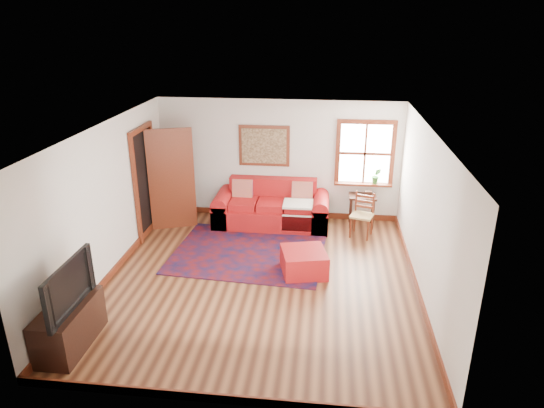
# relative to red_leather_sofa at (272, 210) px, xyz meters

# --- Properties ---
(ground) EXTENTS (5.50, 5.50, 0.00)m
(ground) POSITION_rel_red_leather_sofa_xyz_m (0.09, -2.30, -0.30)
(ground) COLOR #442112
(ground) RESTS_ON ground
(room_envelope) EXTENTS (5.04, 5.54, 2.52)m
(room_envelope) POSITION_rel_red_leather_sofa_xyz_m (0.09, -2.28, 1.35)
(room_envelope) COLOR silver
(room_envelope) RESTS_ON ground
(window) EXTENTS (1.18, 0.20, 1.38)m
(window) POSITION_rel_red_leather_sofa_xyz_m (1.87, 0.41, 1.01)
(window) COLOR white
(window) RESTS_ON ground
(doorway) EXTENTS (0.89, 1.08, 2.14)m
(doorway) POSITION_rel_red_leather_sofa_xyz_m (-2.11, -0.52, 0.77)
(doorway) COLOR black
(doorway) RESTS_ON ground
(framed_artwork) EXTENTS (1.05, 0.07, 0.85)m
(framed_artwork) POSITION_rel_red_leather_sofa_xyz_m (-0.21, 0.42, 1.25)
(framed_artwork) COLOR maroon
(framed_artwork) RESTS_ON ground
(persian_rug) EXTENTS (2.82, 2.33, 0.02)m
(persian_rug) POSITION_rel_red_leather_sofa_xyz_m (-0.27, -1.37, -0.29)
(persian_rug) COLOR #590C0E
(persian_rug) RESTS_ON ground
(red_leather_sofa) EXTENTS (2.33, 0.96, 0.91)m
(red_leather_sofa) POSITION_rel_red_leather_sofa_xyz_m (0.00, 0.00, 0.00)
(red_leather_sofa) COLOR #AF1618
(red_leather_sofa) RESTS_ON ground
(red_ottoman) EXTENTS (0.86, 0.86, 0.41)m
(red_ottoman) POSITION_rel_red_leather_sofa_xyz_m (0.77, -1.99, -0.10)
(red_ottoman) COLOR #AF1618
(red_ottoman) RESTS_ON ground
(side_table) EXTENTS (0.55, 0.41, 0.66)m
(side_table) POSITION_rel_red_leather_sofa_xyz_m (1.83, 0.13, 0.23)
(side_table) COLOR black
(side_table) RESTS_ON ground
(ladder_back_chair) EXTENTS (0.50, 0.49, 0.86)m
(ladder_back_chair) POSITION_rel_red_leather_sofa_xyz_m (1.82, -0.34, 0.16)
(ladder_back_chair) COLOR tan
(ladder_back_chair) RESTS_ON ground
(media_cabinet) EXTENTS (0.49, 1.09, 0.60)m
(media_cabinet) POSITION_rel_red_leather_sofa_xyz_m (-2.15, -4.25, -0.00)
(media_cabinet) COLOR black
(media_cabinet) RESTS_ON ground
(television) EXTENTS (0.15, 1.13, 0.65)m
(television) POSITION_rel_red_leather_sofa_xyz_m (-2.13, -4.31, 0.62)
(television) COLOR black
(television) RESTS_ON media_cabinet
(candle_hurricane) EXTENTS (0.12, 0.12, 0.18)m
(candle_hurricane) POSITION_rel_red_leather_sofa_xyz_m (-2.10, -3.88, 0.38)
(candle_hurricane) COLOR silver
(candle_hurricane) RESTS_ON media_cabinet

